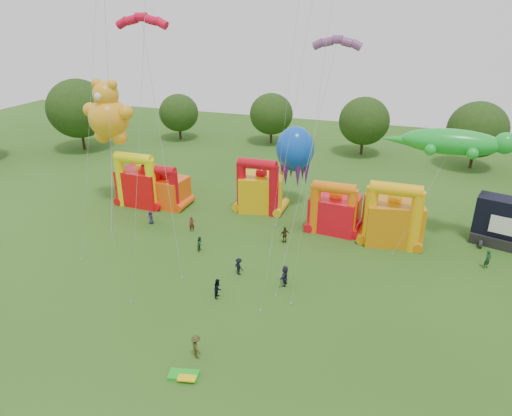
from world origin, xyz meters
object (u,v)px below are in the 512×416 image
(gecko_kite, at_px, (430,186))
(spectator_0, at_px, (151,217))
(teddy_bear_kite, at_px, (110,157))
(spectator_4, at_px, (285,235))
(bouncy_castle_0, at_px, (142,184))
(octopus_kite, at_px, (294,157))
(bouncy_castle_2, at_px, (261,190))

(gecko_kite, bearing_deg, spectator_0, -169.89)
(teddy_bear_kite, distance_m, spectator_4, 22.55)
(teddy_bear_kite, bearing_deg, spectator_0, -18.87)
(bouncy_castle_0, distance_m, spectator_0, 6.66)
(gecko_kite, xyz_separation_m, octopus_kite, (-15.32, 5.15, 0.01))
(gecko_kite, bearing_deg, bouncy_castle_0, -179.58)
(gecko_kite, bearing_deg, teddy_bear_kite, -174.85)
(bouncy_castle_2, height_order, octopus_kite, octopus_kite)
(spectator_4, bearing_deg, bouncy_castle_2, -96.48)
(spectator_0, bearing_deg, bouncy_castle_0, 136.52)
(bouncy_castle_2, relative_size, octopus_kite, 0.67)
(gecko_kite, xyz_separation_m, spectator_4, (-13.57, -4.79, -5.41))
(gecko_kite, distance_m, spectator_0, 30.29)
(bouncy_castle_0, relative_size, spectator_0, 4.51)
(bouncy_castle_2, relative_size, teddy_bear_kite, 0.44)
(bouncy_castle_2, distance_m, spectator_0, 13.33)
(teddy_bear_kite, height_order, spectator_4, teddy_bear_kite)
(spectator_0, bearing_deg, gecko_kite, 17.82)
(bouncy_castle_0, xyz_separation_m, spectator_0, (4.01, -4.99, -1.85))
(teddy_bear_kite, xyz_separation_m, spectator_4, (21.73, -1.61, -5.80))
(gecko_kite, relative_size, octopus_kite, 1.27)
(gecko_kite, xyz_separation_m, spectator_0, (-29.31, -5.23, -5.56))
(bouncy_castle_0, bearing_deg, spectator_0, -51.19)
(octopus_kite, bearing_deg, gecko_kite, -18.58)
(spectator_4, bearing_deg, octopus_kite, -121.18)
(teddy_bear_kite, xyz_separation_m, spectator_0, (5.99, -2.05, -5.95))
(bouncy_castle_0, distance_m, teddy_bear_kite, 5.42)
(gecko_kite, distance_m, spectator_4, 15.38)
(bouncy_castle_2, xyz_separation_m, gecko_kite, (18.73, -2.68, 3.75))
(bouncy_castle_2, distance_m, octopus_kite, 5.65)
(gecko_kite, relative_size, spectator_4, 6.91)
(octopus_kite, bearing_deg, spectator_4, -80.06)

